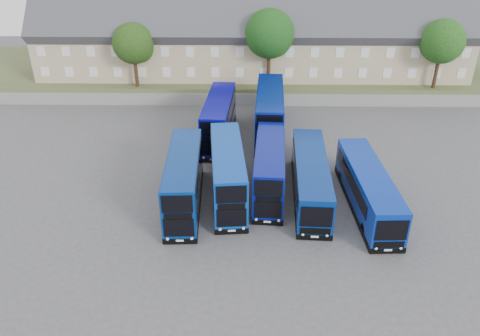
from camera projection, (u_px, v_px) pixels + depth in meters
name	position (u px, v px, depth m)	size (l,w,h in m)	color
ground	(254.00, 217.00, 36.05)	(120.00, 120.00, 0.00)	#4C4B51
retaining_wall	(252.00, 99.00, 56.76)	(70.00, 0.40, 1.50)	slate
earth_bank	(251.00, 73.00, 65.41)	(80.00, 20.00, 2.00)	#535A32
terrace_row	(252.00, 39.00, 59.22)	(54.00, 10.40, 11.20)	tan
dd_front_left	(184.00, 182.00, 36.70)	(2.94, 10.80, 4.25)	navy
dd_front_mid	(228.00, 174.00, 37.76)	(3.43, 10.99, 4.30)	#093BA6
dd_front_right	(269.00, 170.00, 38.56)	(2.99, 10.44, 4.10)	#071180
dd_rear_left	(219.00, 120.00, 47.60)	(3.15, 11.05, 4.34)	#080896
dd_rear_right	(270.00, 114.00, 48.56)	(3.31, 12.03, 4.74)	#071E91
coach_east_a	(310.00, 179.00, 37.98)	(3.22, 12.39, 3.35)	navy
coach_east_b	(368.00, 190.00, 36.56)	(2.97, 12.03, 3.26)	#082A9F
tree_west	(135.00, 45.00, 54.89)	(4.80, 4.80, 7.65)	#382314
tree_mid	(271.00, 36.00, 54.62)	(5.76, 5.76, 9.18)	#382314
tree_east	(443.00, 43.00, 54.24)	(5.12, 5.12, 8.16)	#382314
tree_far	(470.00, 27.00, 60.14)	(5.44, 5.44, 8.67)	#382314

